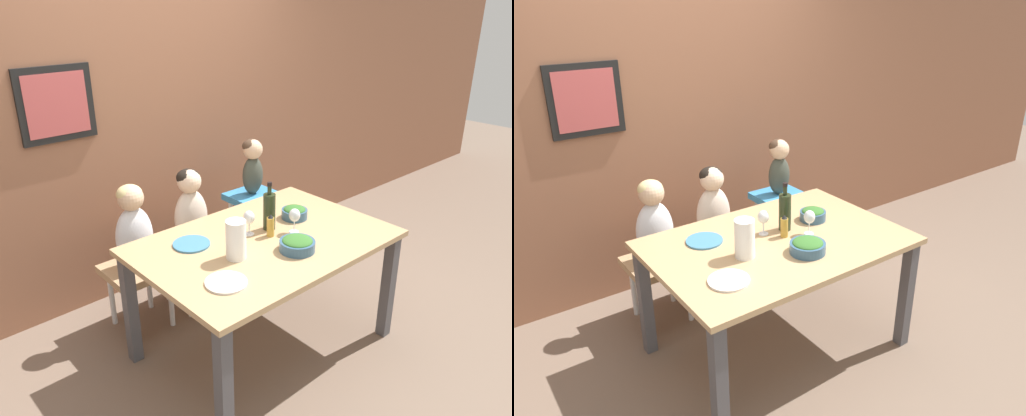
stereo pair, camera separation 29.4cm
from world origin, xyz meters
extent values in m
plane|color=#705B4C|center=(0.00, 0.00, 0.00)|extent=(14.00, 14.00, 0.00)
cube|color=#8E5B42|center=(0.00, 1.24, 1.35)|extent=(10.00, 0.06, 2.70)
cube|color=black|center=(-0.66, 1.20, 1.49)|extent=(0.48, 0.02, 0.47)
cube|color=#B74C4C|center=(-0.66, 1.19, 1.49)|extent=(0.39, 0.00, 0.38)
cube|color=tan|center=(0.00, 0.00, 0.76)|extent=(1.49, 1.02, 0.03)
cube|color=#4C4C51|center=(-0.68, -0.45, 0.37)|extent=(0.07, 0.07, 0.74)
cube|color=#4C4C51|center=(0.68, -0.45, 0.37)|extent=(0.07, 0.07, 0.74)
cube|color=#4C4C51|center=(-0.68, 0.45, 0.37)|extent=(0.07, 0.07, 0.74)
cube|color=#4C4C51|center=(0.68, 0.45, 0.37)|extent=(0.07, 0.07, 0.74)
cylinder|color=silver|center=(-0.61, 0.59, 0.21)|extent=(0.04, 0.04, 0.41)
cylinder|color=silver|center=(-0.32, 0.59, 0.21)|extent=(0.04, 0.04, 0.41)
cylinder|color=silver|center=(-0.61, 0.88, 0.21)|extent=(0.04, 0.04, 0.41)
cylinder|color=silver|center=(-0.32, 0.88, 0.21)|extent=(0.04, 0.04, 0.41)
cube|color=tan|center=(-0.46, 0.73, 0.44)|extent=(0.42, 0.39, 0.05)
cylinder|color=silver|center=(-0.16, 0.59, 0.21)|extent=(0.04, 0.04, 0.41)
cylinder|color=silver|center=(0.12, 0.59, 0.21)|extent=(0.04, 0.04, 0.41)
cylinder|color=silver|center=(-0.16, 0.88, 0.21)|extent=(0.04, 0.04, 0.41)
cylinder|color=silver|center=(0.12, 0.88, 0.21)|extent=(0.04, 0.04, 0.41)
cube|color=tan|center=(-0.02, 0.73, 0.44)|extent=(0.42, 0.39, 0.05)
cylinder|color=silver|center=(0.44, 0.61, 0.33)|extent=(0.04, 0.04, 0.66)
cylinder|color=silver|center=(0.68, 0.61, 0.33)|extent=(0.04, 0.04, 0.66)
cylinder|color=silver|center=(0.44, 0.85, 0.33)|extent=(0.04, 0.04, 0.66)
cylinder|color=silver|center=(0.68, 0.85, 0.33)|extent=(0.04, 0.04, 0.66)
cube|color=teal|center=(0.56, 0.73, 0.68)|extent=(0.36, 0.33, 0.05)
ellipsoid|color=silver|center=(-0.46, 0.73, 0.68)|extent=(0.25, 0.17, 0.42)
sphere|color=#D6AD89|center=(-0.46, 0.73, 0.95)|extent=(0.17, 0.17, 0.17)
ellipsoid|color=#DBC684|center=(-0.46, 0.74, 0.98)|extent=(0.16, 0.16, 0.12)
ellipsoid|color=beige|center=(-0.02, 0.73, 0.68)|extent=(0.25, 0.17, 0.42)
sphere|color=beige|center=(-0.02, 0.73, 0.95)|extent=(0.17, 0.17, 0.17)
ellipsoid|color=black|center=(-0.02, 0.74, 0.98)|extent=(0.16, 0.16, 0.12)
ellipsoid|color=#3D4238|center=(0.56, 0.73, 0.85)|extent=(0.18, 0.12, 0.30)
sphere|color=#D6AD89|center=(0.56, 0.73, 1.06)|extent=(0.15, 0.15, 0.15)
ellipsoid|color=#473323|center=(0.56, 0.74, 1.08)|extent=(0.15, 0.14, 0.11)
cylinder|color=#232D19|center=(0.12, 0.09, 0.89)|extent=(0.08, 0.08, 0.23)
cylinder|color=#232D19|center=(0.12, 0.09, 1.05)|extent=(0.03, 0.03, 0.08)
cylinder|color=black|center=(0.12, 0.09, 1.08)|extent=(0.03, 0.03, 0.02)
cylinder|color=white|center=(-0.27, -0.06, 0.89)|extent=(0.11, 0.11, 0.22)
cylinder|color=white|center=(0.20, -0.05, 0.78)|extent=(0.06, 0.06, 0.00)
cylinder|color=white|center=(0.20, -0.05, 0.82)|extent=(0.01, 0.01, 0.07)
ellipsoid|color=white|center=(0.20, -0.05, 0.89)|extent=(0.07, 0.07, 0.08)
cylinder|color=white|center=(-0.02, 0.11, 0.78)|extent=(0.06, 0.06, 0.00)
cylinder|color=white|center=(-0.02, 0.11, 0.82)|extent=(0.01, 0.01, 0.07)
ellipsoid|color=white|center=(-0.02, 0.11, 0.89)|extent=(0.07, 0.07, 0.08)
cylinder|color=#335675|center=(0.04, -0.22, 0.81)|extent=(0.21, 0.21, 0.06)
ellipsoid|color=#336628|center=(0.04, -0.22, 0.84)|extent=(0.17, 0.17, 0.04)
cylinder|color=#335675|center=(0.35, 0.09, 0.81)|extent=(0.17, 0.17, 0.06)
ellipsoid|color=#336628|center=(0.35, 0.09, 0.84)|extent=(0.14, 0.14, 0.04)
cylinder|color=silver|center=(-0.48, -0.23, 0.78)|extent=(0.22, 0.22, 0.01)
cylinder|color=teal|center=(-0.36, 0.24, 0.78)|extent=(0.22, 0.22, 0.01)
cylinder|color=#BC8E33|center=(0.06, 0.01, 0.84)|extent=(0.05, 0.05, 0.12)
cone|color=black|center=(0.06, 0.01, 0.91)|extent=(0.04, 0.04, 0.02)
camera|label=1|loc=(-1.81, -1.93, 2.13)|focal=35.00mm
camera|label=2|loc=(-1.58, -2.11, 2.13)|focal=35.00mm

